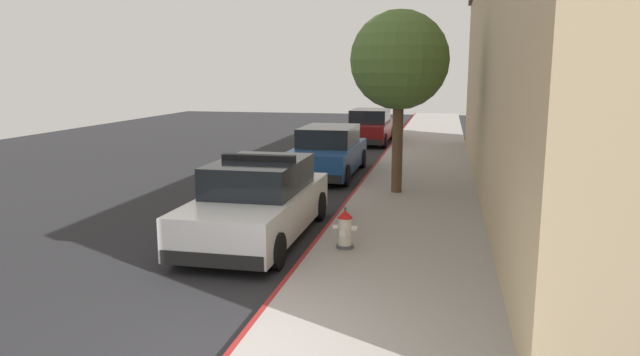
{
  "coord_description": "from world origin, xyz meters",
  "views": [
    {
      "loc": [
        2.29,
        -5.96,
        3.29
      ],
      "look_at": [
        -0.36,
        6.29,
        1.0
      ],
      "focal_mm": 32.76,
      "sensor_mm": 36.0,
      "label": 1
    }
  ],
  "objects_px": {
    "parked_car_silver_ahead": "(328,152)",
    "street_tree": "(399,61)",
    "parked_car_dark_far": "(370,127)",
    "police_cruiser": "(258,202)",
    "fire_hydrant": "(345,229)"
  },
  "relations": [
    {
      "from": "police_cruiser",
      "to": "fire_hydrant",
      "type": "height_order",
      "value": "police_cruiser"
    },
    {
      "from": "parked_car_dark_far",
      "to": "street_tree",
      "type": "xyz_separation_m",
      "value": [
        2.25,
        -11.76,
        2.82
      ]
    },
    {
      "from": "parked_car_dark_far",
      "to": "police_cruiser",
      "type": "bearing_deg",
      "value": -90.37
    },
    {
      "from": "parked_car_silver_ahead",
      "to": "street_tree",
      "type": "relative_size",
      "value": 1.03
    },
    {
      "from": "police_cruiser",
      "to": "parked_car_silver_ahead",
      "type": "relative_size",
      "value": 1.0
    },
    {
      "from": "fire_hydrant",
      "to": "street_tree",
      "type": "distance_m",
      "value": 6.11
    },
    {
      "from": "parked_car_dark_far",
      "to": "street_tree",
      "type": "bearing_deg",
      "value": -79.18
    },
    {
      "from": "parked_car_silver_ahead",
      "to": "street_tree",
      "type": "bearing_deg",
      "value": -49.66
    },
    {
      "from": "fire_hydrant",
      "to": "street_tree",
      "type": "relative_size",
      "value": 0.16
    },
    {
      "from": "parked_car_silver_ahead",
      "to": "fire_hydrant",
      "type": "xyz_separation_m",
      "value": [
        1.95,
        -8.13,
        -0.25
      ]
    },
    {
      "from": "fire_hydrant",
      "to": "parked_car_silver_ahead",
      "type": "bearing_deg",
      "value": 103.5
    },
    {
      "from": "parked_car_dark_far",
      "to": "fire_hydrant",
      "type": "xyz_separation_m",
      "value": [
        1.76,
        -17.02,
        -0.25
      ]
    },
    {
      "from": "parked_car_silver_ahead",
      "to": "parked_car_dark_far",
      "type": "height_order",
      "value": "same"
    },
    {
      "from": "parked_car_silver_ahead",
      "to": "street_tree",
      "type": "xyz_separation_m",
      "value": [
        2.44,
        -2.87,
        2.82
      ]
    },
    {
      "from": "police_cruiser",
      "to": "fire_hydrant",
      "type": "bearing_deg",
      "value": -21.26
    }
  ]
}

